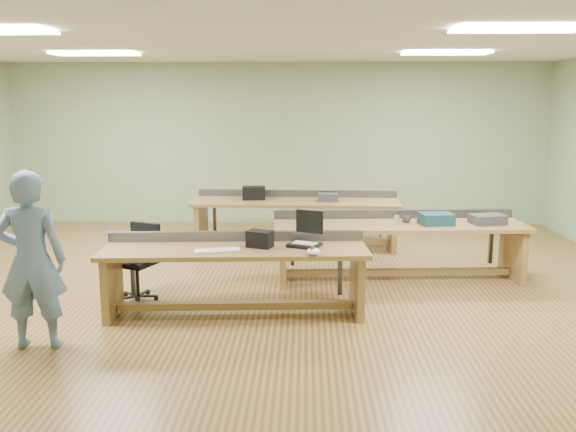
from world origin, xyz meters
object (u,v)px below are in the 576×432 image
Objects in this scene: camera_bag at (260,239)px; task_chair at (139,272)px; parts_bin_grey at (488,219)px; drinks_can at (397,220)px; workbench_back at (296,212)px; mug at (406,218)px; workbench_front at (235,264)px; workbench_mid at (398,237)px; parts_bin_teal at (436,219)px; laptop_base at (304,245)px; person at (32,260)px.

task_chair is (-1.47, 0.44, -0.51)m from camera_bag.
drinks_can reaches higher than parts_bin_grey.
parts_bin_grey is (2.51, -1.77, 0.24)m from workbench_back.
mug is (-1.03, 0.06, -0.01)m from parts_bin_grey.
workbench_front and workbench_mid have the same top height.
workbench_front is at bearing -151.71° from parts_bin_teal.
task_chair is (-1.95, 0.40, -0.44)m from laptop_base.
task_chair is 3.77m from parts_bin_teal.
parts_bin_grey reaches higher than workbench_front.
camera_bag reaches higher than mug.
parts_bin_grey is at bearing 6.08° from drinks_can.
laptop_base is (0.15, -3.09, 0.20)m from workbench_back.
parts_bin_grey is at bearing 54.17° from laptop_base.
parts_bin_teal is at bearing -157.89° from person.
camera_bag is at bearing -160.46° from person.
camera_bag is 2.06m from drinks_can.
parts_bin_teal is at bearing 24.91° from workbench_front.
workbench_mid is at bearing 179.67° from parts_bin_grey.
workbench_mid is at bearing 69.80° from drinks_can.
workbench_back is 2.60m from parts_bin_teal.
drinks_can is (-0.52, -0.07, -0.01)m from parts_bin_teal.
laptop_base is 0.49m from camera_bag.
camera_bag reaches higher than laptop_base.
camera_bag is at bearing -142.03° from mug.
task_chair reaches higher than parts_bin_grey.
person reaches higher than workbench_mid.
drinks_can is (-1.19, -0.13, 0.00)m from parts_bin_grey.
camera_bag reaches higher than parts_bin_grey.
parts_bin_grey reaches higher than laptop_base.
parts_bin_teal reaches higher than workbench_mid.
task_chair is (0.59, 1.44, -0.53)m from person.
person is 4.20× the size of parts_bin_teal.
mug reaches higher than laptop_base.
task_chair is 7.24× the size of drinks_can.
drinks_can is (1.66, 1.23, -0.03)m from camera_bag.
laptop_base is at bearing -136.58° from workbench_mid.
parts_bin_teal is at bearing -11.49° from workbench_mid.
camera_bag is at bearing -154.55° from parts_bin_grey.
laptop_base is 2.11m from parts_bin_teal.
person is (-1.79, -0.99, 0.30)m from workbench_front.
workbench_front is at bearing -99.06° from workbench_back.
camera_bag is at bearing 0.15° from workbench_front.
person is 3.98× the size of parts_bin_grey.
camera_bag is 2.07× the size of mug.
parts_bin_grey is at bearing -4.19° from workbench_mid.
task_chair is at bearing -167.64° from workbench_mid.
laptop_base is at bearing -143.24° from parts_bin_teal.
laptop_base is at bearing -150.84° from parts_bin_grey.
task_chair is at bearing -163.40° from mug.
person is 5.28× the size of laptop_base.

